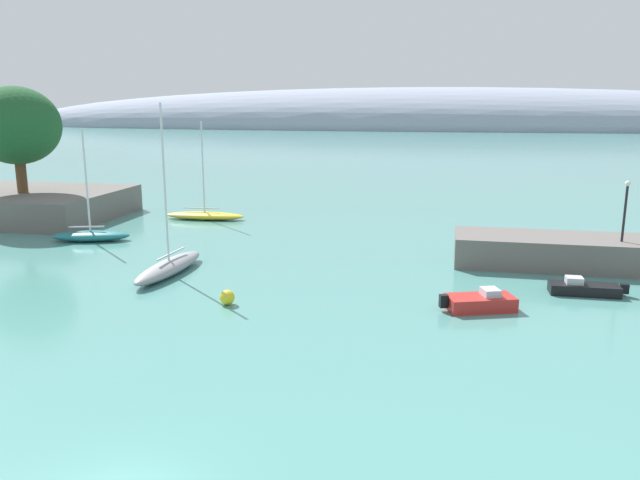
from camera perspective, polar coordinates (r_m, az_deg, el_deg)
shore_outcrop at (r=66.42m, az=-25.39°, el=2.98°), size 17.39×13.50×2.60m
tree_clump_shore at (r=64.47m, az=-26.12°, el=9.40°), size 7.94×7.94×9.82m
distant_ridge at (r=268.60m, az=9.57°, el=10.07°), size 384.43×62.79×33.75m
sailboat_teal_near_shore at (r=53.31m, az=-20.31°, el=0.45°), size 6.46×3.53×8.94m
sailboat_yellow_mid_mooring at (r=60.23m, az=-10.53°, el=2.29°), size 7.76×2.28×9.24m
sailboat_grey_outer_mooring at (r=41.55m, az=-13.69°, el=-2.33°), size 2.25×8.29×10.94m
motorboat_red_foreground at (r=34.74m, az=14.48°, el=-5.54°), size 4.19×2.79×1.17m
motorboat_black_alongside_breakwater at (r=39.43m, az=23.08°, el=-4.11°), size 4.35×1.42×1.01m
mooring_buoy_yellow at (r=34.83m, az=-8.51°, el=-5.23°), size 0.84×0.84×0.84m
harbor_lamp_post at (r=44.67m, az=26.26°, el=2.98°), size 0.36×0.36×4.00m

